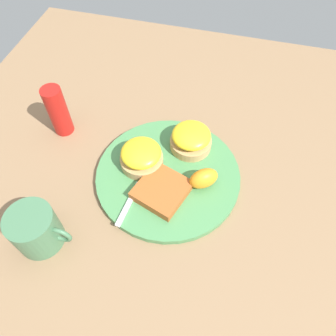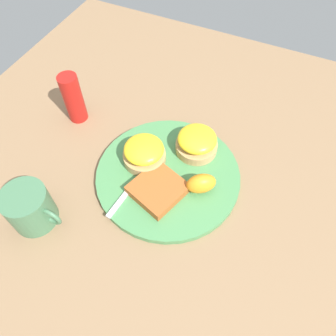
{
  "view_description": "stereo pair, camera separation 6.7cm",
  "coord_description": "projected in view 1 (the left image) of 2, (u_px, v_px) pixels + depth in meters",
  "views": [
    {
      "loc": [
        0.1,
        -0.37,
        0.58
      ],
      "look_at": [
        0.0,
        0.0,
        0.03
      ],
      "focal_mm": 35.0,
      "sensor_mm": 36.0,
      "label": 1
    },
    {
      "loc": [
        0.16,
        -0.35,
        0.58
      ],
      "look_at": [
        0.0,
        0.0,
        0.03
      ],
      "focal_mm": 35.0,
      "sensor_mm": 36.0,
      "label": 2
    }
  ],
  "objects": [
    {
      "name": "cup",
      "position": [
        36.0,
        229.0,
        0.58
      ],
      "size": [
        0.11,
        0.09,
        0.09
      ],
      "color": "#42704C",
      "rests_on": "ground_plane"
    },
    {
      "name": "orange_wedge",
      "position": [
        204.0,
        178.0,
        0.65
      ],
      "size": [
        0.07,
        0.06,
        0.04
      ],
      "primitive_type": "ellipsoid",
      "rotation": [
        0.0,
        0.0,
        3.77
      ],
      "color": "orange",
      "rests_on": "plate"
    },
    {
      "name": "sandwich_benedict_right",
      "position": [
        141.0,
        156.0,
        0.68
      ],
      "size": [
        0.09,
        0.09,
        0.05
      ],
      "color": "tan",
      "rests_on": "plate"
    },
    {
      "name": "hashbrown_patty",
      "position": [
        164.0,
        191.0,
        0.65
      ],
      "size": [
        0.12,
        0.12,
        0.02
      ],
      "primitive_type": "cube",
      "rotation": [
        0.0,
        0.0,
        -0.33
      ],
      "color": "#A45324",
      "rests_on": "plate"
    },
    {
      "name": "sandwich_benedict_left",
      "position": [
        191.0,
        139.0,
        0.71
      ],
      "size": [
        0.09,
        0.09,
        0.05
      ],
      "color": "tan",
      "rests_on": "plate"
    },
    {
      "name": "plate",
      "position": [
        168.0,
        175.0,
        0.69
      ],
      "size": [
        0.3,
        0.3,
        0.01
      ],
      "primitive_type": "cylinder",
      "color": "#47844C",
      "rests_on": "ground_plane"
    },
    {
      "name": "fork",
      "position": [
        141.0,
        180.0,
        0.67
      ],
      "size": [
        0.04,
        0.19,
        0.0
      ],
      "color": "silver",
      "rests_on": "plate"
    },
    {
      "name": "ground_plane",
      "position": [
        168.0,
        177.0,
        0.7
      ],
      "size": [
        1.1,
        1.1,
        0.0
      ],
      "primitive_type": "plane",
      "color": "#846647"
    },
    {
      "name": "condiment_bottle",
      "position": [
        58.0,
        111.0,
        0.72
      ],
      "size": [
        0.04,
        0.04,
        0.12
      ],
      "primitive_type": "cylinder",
      "color": "#B21914",
      "rests_on": "ground_plane"
    }
  ]
}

